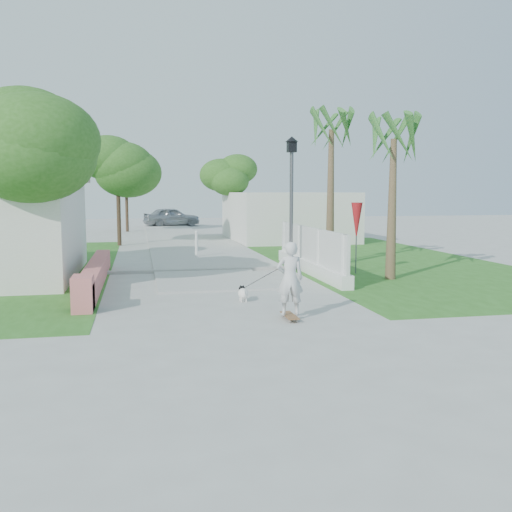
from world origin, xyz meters
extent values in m
plane|color=#B7B7B2|center=(0.00, 0.00, 0.00)|extent=(90.00, 90.00, 0.00)
cube|color=#B7B7B2|center=(0.00, 20.00, 0.03)|extent=(3.20, 36.00, 0.06)
cube|color=#999993|center=(0.00, 6.00, 0.05)|extent=(6.50, 0.25, 0.10)
cube|color=#2F6620|center=(7.00, 8.00, 0.01)|extent=(8.00, 20.00, 0.01)
cube|color=#D06A6B|center=(-3.30, 4.00, 0.30)|extent=(0.45, 8.00, 0.60)
cube|color=#D06A6B|center=(-3.30, 0.20, 0.40)|extent=(0.45, 0.80, 0.80)
cube|color=white|center=(3.40, 5.00, 0.20)|extent=(0.35, 7.00, 0.40)
cube|color=white|center=(3.40, 5.00, 0.95)|extent=(0.10, 7.00, 1.10)
cube|color=white|center=(3.40, 1.80, 0.75)|extent=(0.14, 0.14, 1.50)
cube|color=white|center=(3.40, 4.00, 0.75)|extent=(0.14, 0.14, 1.50)
cube|color=white|center=(3.40, 6.20, 0.75)|extent=(0.14, 0.14, 1.50)
cube|color=white|center=(3.40, 8.20, 0.75)|extent=(0.14, 0.14, 1.50)
cube|color=silver|center=(6.00, 18.00, 1.30)|extent=(6.00, 8.00, 2.60)
cylinder|color=#59595E|center=(2.90, 5.50, 0.15)|extent=(0.36, 0.36, 0.30)
cylinder|color=#59595E|center=(2.90, 5.50, 2.00)|extent=(0.12, 0.12, 4.00)
cube|color=black|center=(2.90, 5.50, 4.10)|extent=(0.28, 0.28, 0.35)
cone|color=black|center=(2.90, 5.50, 4.35)|extent=(0.44, 0.44, 0.18)
cylinder|color=white|center=(0.20, 10.00, 0.50)|extent=(0.12, 0.12, 1.00)
sphere|color=white|center=(0.20, 10.00, 1.02)|extent=(0.14, 0.14, 0.14)
cylinder|color=#59595E|center=(4.80, 4.50, 1.00)|extent=(0.04, 0.04, 2.00)
cone|color=red|center=(4.80, 4.50, 1.70)|extent=(0.36, 0.36, 1.20)
cylinder|color=#4C3826|center=(-4.50, 3.00, 1.92)|extent=(0.20, 0.20, 3.85)
ellipsoid|color=#295B1A|center=(-4.50, 3.00, 3.58)|extent=(3.60, 3.60, 2.70)
ellipsoid|color=#295B1A|center=(-4.30, 2.80, 3.92)|extent=(3.06, 3.06, 2.30)
ellipsoid|color=#295B1A|center=(-4.70, 3.20, 4.28)|extent=(2.70, 2.70, 2.02)
cylinder|color=#4C3826|center=(-5.50, 8.50, 1.75)|extent=(0.20, 0.20, 3.50)
ellipsoid|color=#295B1A|center=(-5.50, 8.50, 3.25)|extent=(3.20, 3.20, 2.40)
ellipsoid|color=#295B1A|center=(-5.30, 8.30, 3.60)|extent=(2.72, 2.72, 2.05)
ellipsoid|color=#295B1A|center=(-5.70, 8.70, 3.95)|extent=(2.40, 2.40, 1.79)
cylinder|color=#4C3826|center=(-3.00, 16.00, 1.92)|extent=(0.20, 0.20, 3.85)
ellipsoid|color=#295B1A|center=(-3.00, 16.00, 3.58)|extent=(3.40, 3.40, 2.55)
ellipsoid|color=#295B1A|center=(-2.80, 15.80, 3.92)|extent=(2.89, 2.89, 2.18)
ellipsoid|color=#295B1A|center=(-3.20, 16.20, 4.28)|extent=(2.55, 2.55, 1.90)
cylinder|color=#4C3826|center=(3.20, 20.00, 1.75)|extent=(0.20, 0.20, 3.50)
ellipsoid|color=#295B1A|center=(3.20, 20.00, 3.25)|extent=(3.00, 3.00, 2.25)
ellipsoid|color=#295B1A|center=(3.40, 19.80, 3.60)|extent=(2.55, 2.55, 1.92)
ellipsoid|color=#295B1A|center=(3.00, 20.20, 3.95)|extent=(2.25, 2.25, 1.68)
cylinder|color=#4C3826|center=(-2.80, 26.00, 1.92)|extent=(0.20, 0.20, 3.85)
ellipsoid|color=#295B1A|center=(-2.80, 26.00, 3.58)|extent=(3.20, 3.20, 2.40)
ellipsoid|color=#295B1A|center=(-2.60, 25.80, 3.92)|extent=(2.72, 2.72, 2.05)
ellipsoid|color=#295B1A|center=(-3.00, 26.20, 4.28)|extent=(2.40, 2.40, 1.79)
cone|color=brown|center=(4.60, 6.50, 2.40)|extent=(0.32, 0.32, 4.80)
cone|color=brown|center=(5.40, 3.20, 2.10)|extent=(0.32, 0.32, 4.20)
cube|color=brown|center=(0.98, -1.48, 0.09)|extent=(0.31, 0.82, 0.02)
imported|color=silver|center=(0.98, -1.48, 0.86)|extent=(0.60, 0.43, 1.53)
cylinder|color=gray|center=(0.91, -1.77, 0.03)|extent=(0.03, 0.06, 0.06)
cylinder|color=gray|center=(1.05, -1.77, 0.03)|extent=(0.03, 0.06, 0.06)
cylinder|color=gray|center=(0.91, -1.20, 0.03)|extent=(0.03, 0.06, 0.06)
cylinder|color=gray|center=(1.05, -1.20, 0.03)|extent=(0.03, 0.06, 0.06)
ellipsoid|color=white|center=(0.39, 0.64, 0.19)|extent=(0.25, 0.41, 0.26)
sphere|color=black|center=(0.39, 0.83, 0.27)|extent=(0.16, 0.16, 0.16)
sphere|color=white|center=(0.39, 0.91, 0.25)|extent=(0.08, 0.08, 0.08)
cone|color=black|center=(0.35, 0.83, 0.35)|extent=(0.05, 0.05, 0.06)
cone|color=black|center=(0.43, 0.83, 0.35)|extent=(0.05, 0.05, 0.06)
cylinder|color=white|center=(0.33, 0.73, 0.06)|extent=(0.03, 0.03, 0.12)
cylinder|color=white|center=(0.45, 0.73, 0.06)|extent=(0.03, 0.03, 0.12)
cylinder|color=white|center=(0.33, 0.54, 0.06)|extent=(0.03, 0.03, 0.12)
cylinder|color=white|center=(0.44, 0.54, 0.06)|extent=(0.03, 0.03, 0.12)
cylinder|color=white|center=(0.39, 0.44, 0.26)|extent=(0.02, 0.10, 0.10)
imported|color=#A6A8AD|center=(0.45, 31.41, 0.72)|extent=(4.50, 2.52, 1.45)
camera|label=1|loc=(-2.05, -12.74, 2.65)|focal=40.00mm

